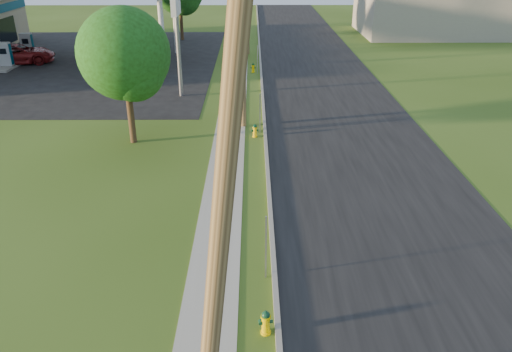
{
  "coord_description": "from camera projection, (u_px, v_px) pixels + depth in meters",
  "views": [
    {
      "loc": [
        -0.1,
        -7.43,
        8.72
      ],
      "look_at": [
        0.0,
        8.0,
        1.4
      ],
      "focal_mm": 35.0,
      "sensor_mm": 36.0,
      "label": 1
    }
  ],
  "objects": [
    {
      "name": "hydrant_far",
      "position": [
        253.0,
        68.0,
        36.09
      ],
      "size": [
        0.35,
        0.32,
        0.68
      ],
      "color": "#FFD002",
      "rests_on": "ground"
    },
    {
      "name": "hydrant_near",
      "position": [
        266.0,
        322.0,
        12.08
      ],
      "size": [
        0.35,
        0.32,
        0.69
      ],
      "color": "#FDD500",
      "rests_on": "ground"
    },
    {
      "name": "fuel_pump_sw",
      "position": [
        28.0,
        48.0,
        40.74
      ],
      "size": [
        1.2,
        3.2,
        1.9
      ],
      "color": "gray",
      "rests_on": "ground"
    },
    {
      "name": "utility_pole_near",
      "position": [
        220.0,
        228.0,
        7.48
      ],
      "size": [
        1.4,
        0.32,
        9.48
      ],
      "color": "brown",
      "rests_on": "ground"
    },
    {
      "name": "tree_verge",
      "position": [
        126.0,
        58.0,
        21.99
      ],
      "size": [
        4.11,
        4.11,
        6.23
      ],
      "color": "#372819",
      "rests_on": "ground"
    },
    {
      "name": "road",
      "position": [
        370.0,
        186.0,
        19.51
      ],
      "size": [
        8.0,
        120.0,
        0.02
      ],
      "primitive_type": "cube",
      "color": "black",
      "rests_on": "ground"
    },
    {
      "name": "sidewalk",
      "position": [
        224.0,
        186.0,
        19.47
      ],
      "size": [
        1.5,
        120.0,
        0.03
      ],
      "primitive_type": "cube",
      "color": "#9C998D",
      "rests_on": "ground"
    },
    {
      "name": "car_red",
      "position": [
        17.0,
        54.0,
        38.37
      ],
      "size": [
        6.02,
        4.13,
        1.53
      ],
      "primitive_type": "imported",
      "rotation": [
        0.0,
        0.0,
        1.89
      ],
      "color": "maroon",
      "rests_on": "ground"
    },
    {
      "name": "fuel_pump_ne",
      "position": [
        127.0,
        58.0,
        37.18
      ],
      "size": [
        1.2,
        3.2,
        1.9
      ],
      "color": "gray",
      "rests_on": "ground"
    },
    {
      "name": "car_silver",
      "position": [
        126.0,
        51.0,
        39.08
      ],
      "size": [
        5.18,
        3.75,
        1.64
      ],
      "primitive_type": "imported",
      "rotation": [
        0.0,
        0.0,
        1.14
      ],
      "color": "#ADAEB4",
      "rests_on": "ground"
    },
    {
      "name": "sign_post_mid",
      "position": [
        260.0,
        114.0,
        24.48
      ],
      "size": [
        0.05,
        0.04,
        2.0
      ],
      "primitive_type": "cube",
      "color": "gray",
      "rests_on": "ground"
    },
    {
      "name": "curb",
      "position": [
        268.0,
        185.0,
        19.45
      ],
      "size": [
        0.15,
        120.0,
        0.15
      ],
      "primitive_type": "cube",
      "color": "gray",
      "rests_on": "ground"
    },
    {
      "name": "utility_pole_mid",
      "position": [
        242.0,
        27.0,
        23.68
      ],
      "size": [
        1.4,
        0.32,
        9.8
      ],
      "color": "brown",
      "rests_on": "ground"
    },
    {
      "name": "sign_post_far",
      "position": [
        258.0,
        60.0,
        35.5
      ],
      "size": [
        0.05,
        0.04,
        2.0
      ],
      "primitive_type": "cube",
      "color": "gray",
      "rests_on": "ground"
    },
    {
      "name": "price_pylon",
      "position": [
        175.0,
        4.0,
        28.42
      ],
      "size": [
        0.34,
        2.04,
        6.85
      ],
      "color": "gray",
      "rests_on": "ground"
    },
    {
      "name": "sign_post_near",
      "position": [
        266.0,
        248.0,
        13.82
      ],
      "size": [
        0.05,
        0.04,
        2.0
      ],
      "primitive_type": "cube",
      "color": "gray",
      "rests_on": "ground"
    },
    {
      "name": "fuel_pump_nw",
      "position": [
        6.0,
        58.0,
        37.13
      ],
      "size": [
        1.2,
        3.2,
        1.9
      ],
      "color": "gray",
      "rests_on": "ground"
    },
    {
      "name": "forecourt",
      "position": [
        51.0,
        62.0,
        39.26
      ],
      "size": [
        26.0,
        28.0,
        0.02
      ],
      "primitive_type": "cube",
      "color": "black",
      "rests_on": "ground"
    },
    {
      "name": "distant_building",
      "position": [
        431.0,
        13.0,
        50.35
      ],
      "size": [
        14.0,
        10.0,
        4.0
      ],
      "primitive_type": "cube",
      "color": "gray",
      "rests_on": "ground"
    },
    {
      "name": "fuel_pump_se",
      "position": [
        138.0,
        48.0,
        40.8
      ],
      "size": [
        1.2,
        3.2,
        1.9
      ],
      "color": "gray",
      "rests_on": "ground"
    },
    {
      "name": "hydrant_mid",
      "position": [
        255.0,
        131.0,
        24.24
      ],
      "size": [
        0.35,
        0.31,
        0.67
      ],
      "color": "yellow",
      "rests_on": "ground"
    }
  ]
}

